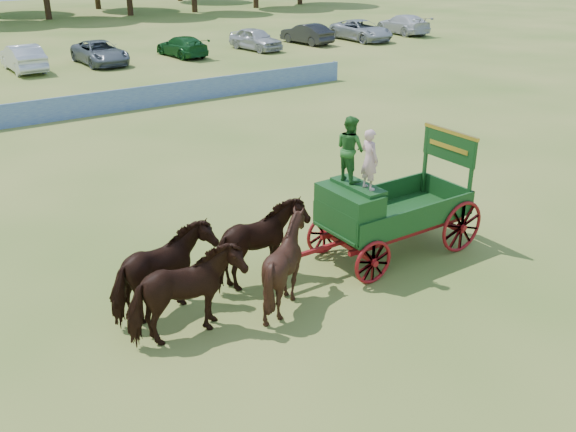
{
  "coord_description": "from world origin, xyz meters",
  "views": [
    {
      "loc": [
        -10.89,
        -10.86,
        7.57
      ],
      "look_at": [
        -2.86,
        1.01,
        1.3
      ],
      "focal_mm": 40.0,
      "sensor_mm": 36.0,
      "label": 1
    }
  ],
  "objects": [
    {
      "name": "horse_wheel_right",
      "position": [
        -3.97,
        0.56,
        1.0
      ],
      "size": [
        2.49,
        1.41,
        2.0
      ],
      "primitive_type": "imported",
      "rotation": [
        0.0,
        0.0,
        1.72
      ],
      "color": "black",
      "rests_on": "ground"
    },
    {
      "name": "farm_dray",
      "position": [
        -1.0,
        0.05,
        1.63
      ],
      "size": [
        6.0,
        2.0,
        3.74
      ],
      "color": "maroon",
      "rests_on": "ground"
    },
    {
      "name": "horse_lead_left",
      "position": [
        -6.37,
        -0.54,
        1.0
      ],
      "size": [
        2.38,
        1.1,
        2.0
      ],
      "primitive_type": "imported",
      "rotation": [
        0.0,
        0.0,
        1.56
      ],
      "color": "black",
      "rests_on": "ground"
    },
    {
      "name": "parked_cars",
      "position": [
        1.69,
        30.1,
        0.77
      ],
      "size": [
        56.63,
        7.87,
        1.65
      ],
      "color": "silver",
      "rests_on": "ground"
    },
    {
      "name": "horse_lead_right",
      "position": [
        -6.37,
        0.56,
        1.0
      ],
      "size": [
        2.55,
        1.62,
        2.0
      ],
      "primitive_type": "imported",
      "rotation": [
        0.0,
        0.0,
        1.82
      ],
      "color": "black",
      "rests_on": "ground"
    },
    {
      "name": "ground",
      "position": [
        0.0,
        0.0,
        0.0
      ],
      "size": [
        160.0,
        160.0,
        0.0
      ],
      "primitive_type": "plane",
      "color": "#A39649",
      "rests_on": "ground"
    },
    {
      "name": "horse_wheel_left",
      "position": [
        -3.97,
        -0.54,
        1.0
      ],
      "size": [
        1.94,
        1.76,
        2.0
      ],
      "primitive_type": "imported",
      "rotation": [
        0.0,
        0.0,
        1.49
      ],
      "color": "black",
      "rests_on": "ground"
    },
    {
      "name": "sponsor_banner",
      "position": [
        -1.0,
        18.0,
        0.53
      ],
      "size": [
        26.0,
        0.08,
        1.05
      ],
      "primitive_type": "cube",
      "color": "#1C3D99",
      "rests_on": "ground"
    }
  ]
}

